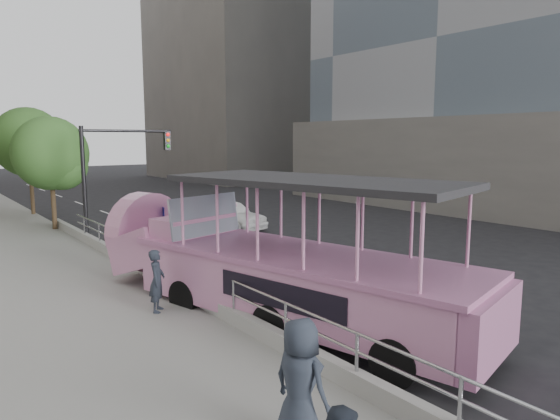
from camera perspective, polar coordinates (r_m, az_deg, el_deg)
The scene contains 14 objects.
ground at distance 14.07m, azimuth 5.82°, elevation -11.17°, with size 160.00×160.00×0.00m, color black.
sidewalk at distance 20.47m, azimuth -26.91°, elevation -5.45°, with size 5.50×80.00×0.30m, color gray.
kerb_wall at distance 13.77m, azimuth -9.73°, elevation -9.58°, with size 0.24×30.00×0.36m, color #999994.
guardrail at distance 13.58m, azimuth -9.80°, elevation -6.91°, with size 0.07×22.00×0.71m.
duck_boat at distance 12.94m, azimuth -1.79°, elevation -6.44°, with size 5.22×11.53×3.73m.
car at distance 26.07m, azimuth -5.83°, elevation -0.48°, with size 1.80×4.46×1.52m, color white.
pedestrian_near at distance 13.07m, azimuth -13.88°, elevation -7.84°, with size 0.58×0.38×1.59m, color #262D38.
pedestrian_far at distance 7.39m, azimuth 2.34°, elevation -19.22°, with size 0.92×0.60×1.88m, color #262D38.
parking_sign at distance 16.54m, azimuth -13.19°, elevation -2.72°, with size 0.16×0.55×2.49m.
traffic_signal at distance 23.41m, azimuth -18.76°, elevation 4.89°, with size 4.20×0.32×5.20m.
street_tree_near at distance 26.27m, azimuth -24.51°, elevation 5.60°, with size 3.52×3.52×5.72m.
street_tree_far at distance 32.18m, azimuth -26.59°, elevation 6.67°, with size 3.97×3.97×6.45m.
tower_podium at distance 43.80m, azimuth 26.23°, elevation 5.13°, with size 26.00×26.00×6.00m, color slate.
midrise_stone_a at distance 63.50m, azimuth -3.06°, elevation 18.40°, with size 20.00×20.00×32.00m, color slate.
Camera 1 is at (-9.09, -9.69, 4.63)m, focal length 32.00 mm.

